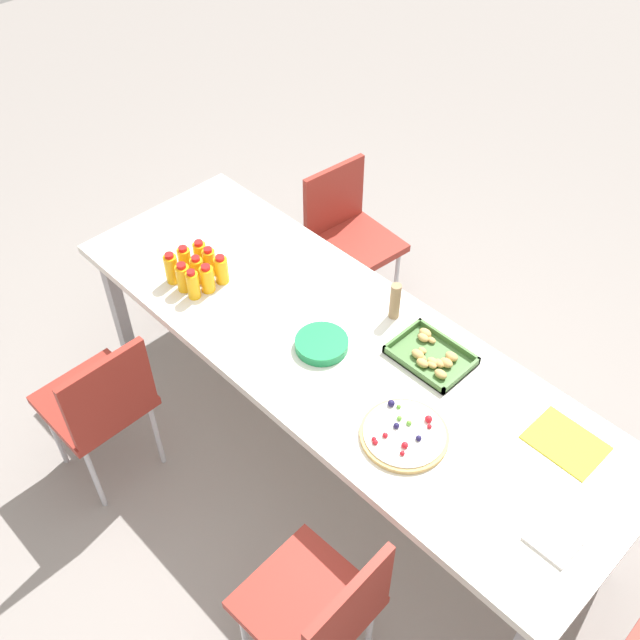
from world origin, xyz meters
The scene contains 20 objects.
ground_plane centered at (0.00, 0.00, 0.00)m, with size 12.00×12.00×0.00m, color gray.
party_table centered at (0.00, 0.00, 0.68)m, with size 2.53×0.85×0.74m.
chair_near_right centered at (0.65, -0.73, 0.50)m, with size 0.42×0.42×0.83m.
chair_near_left centered at (-0.60, -0.77, 0.50)m, with size 0.40×0.40×0.83m.
chair_far_left centered at (-0.68, 0.77, 0.50)m, with size 0.43×0.43×0.83m.
juice_bottle_0 centered at (-0.76, -0.25, 0.81)m, with size 0.06×0.06×0.15m.
juice_bottle_1 centered at (-0.68, -0.24, 0.80)m, with size 0.06×0.06×0.14m.
juice_bottle_2 centered at (-0.62, -0.24, 0.80)m, with size 0.05×0.05×0.14m.
juice_bottle_3 centered at (-0.77, -0.17, 0.80)m, with size 0.06×0.06×0.14m.
juice_bottle_4 centered at (-0.68, -0.17, 0.80)m, with size 0.06×0.06×0.13m.
juice_bottle_5 centered at (-0.61, -0.17, 0.80)m, with size 0.06×0.06×0.13m.
juice_bottle_6 centered at (-0.76, -0.09, 0.80)m, with size 0.06×0.06×0.13m.
juice_bottle_7 centered at (-0.69, -0.10, 0.80)m, with size 0.06×0.06×0.14m.
juice_bottle_8 centered at (-0.61, -0.10, 0.80)m, with size 0.06×0.06×0.14m.
fruit_pizza centered at (0.49, -0.16, 0.75)m, with size 0.32×0.32×0.05m.
snack_tray centered at (0.32, 0.20, 0.75)m, with size 0.31×0.23×0.04m.
plate_stack centered at (-0.03, -0.06, 0.76)m, with size 0.21×0.21×0.04m.
napkin_stack centered at (1.08, -0.12, 0.74)m, with size 0.15×0.15×0.01m, color white.
cardboard_tube centered at (0.06, 0.27, 0.82)m, with size 0.04×0.04×0.17m, color #9E7A56.
paper_folder centered at (0.90, 0.23, 0.74)m, with size 0.26×0.20×0.01m, color yellow.
Camera 1 is at (1.38, -1.44, 2.86)m, focal length 40.89 mm.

